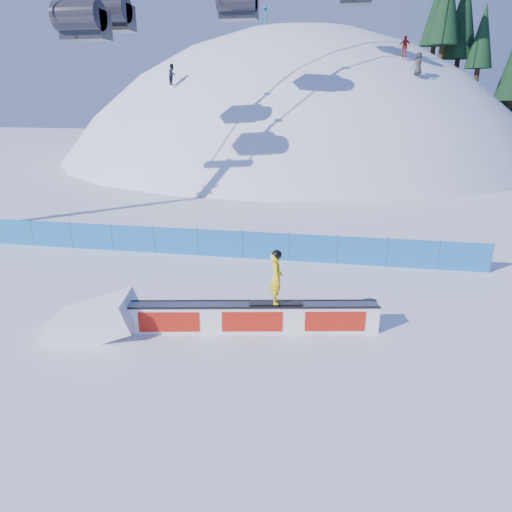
# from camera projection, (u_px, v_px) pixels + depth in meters

# --- Properties ---
(ground) EXTENTS (160.00, 160.00, 0.00)m
(ground) POSITION_uv_depth(u_px,v_px,m) (188.00, 299.00, 15.72)
(ground) COLOR white
(ground) RESTS_ON ground
(snow_hill) EXTENTS (64.00, 64.00, 64.00)m
(snow_hill) POSITION_uv_depth(u_px,v_px,m) (293.00, 292.00, 60.71)
(snow_hill) COLOR white
(snow_hill) RESTS_ON ground
(safety_fence) EXTENTS (22.05, 0.05, 1.30)m
(safety_fence) POSITION_uv_depth(u_px,v_px,m) (220.00, 243.00, 19.70)
(safety_fence) COLOR blue
(safety_fence) RESTS_ON ground
(rail_box) EXTENTS (7.42, 1.86, 0.89)m
(rail_box) POSITION_uv_depth(u_px,v_px,m) (252.00, 317.00, 13.49)
(rail_box) COLOR white
(rail_box) RESTS_ON ground
(snow_ramp) EXTENTS (2.76, 2.00, 1.57)m
(snow_ramp) POSITION_uv_depth(u_px,v_px,m) (96.00, 331.00, 13.60)
(snow_ramp) COLOR white
(snow_ramp) RESTS_ON ground
(snowboarder) EXTENTS (1.61, 0.61, 1.65)m
(snowboarder) POSITION_uv_depth(u_px,v_px,m) (276.00, 278.00, 13.07)
(snowboarder) COLOR black
(snowboarder) RESTS_ON rail_box
(distant_skiers) EXTENTS (20.47, 13.20, 7.63)m
(distant_skiers) POSITION_uv_depth(u_px,v_px,m) (299.00, 45.00, 40.06)
(distant_skiers) COLOR black
(distant_skiers) RESTS_ON ground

